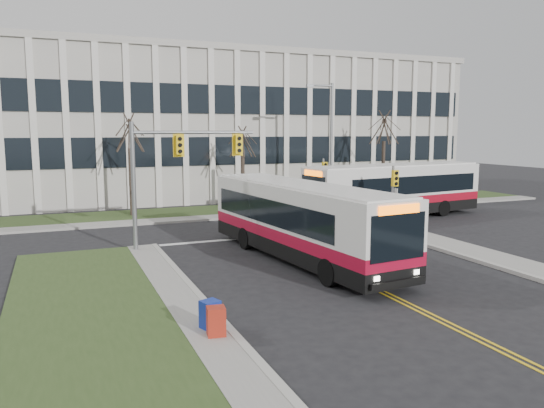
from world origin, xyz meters
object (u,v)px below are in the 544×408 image
(newspaper_box_blue, at_px, (210,317))
(newspaper_box_red, at_px, (216,324))
(streetlight, at_px, (329,139))
(bus_cross, at_px, (394,192))
(directory_sign, at_px, (253,195))
(bus_main, at_px, (301,223))

(newspaper_box_blue, xyz_separation_m, newspaper_box_red, (0.00, -0.60, 0.00))
(streetlight, relative_size, bus_cross, 0.70)
(bus_cross, relative_size, newspaper_box_blue, 13.76)
(directory_sign, height_order, bus_main, bus_main)
(bus_main, relative_size, newspaper_box_red, 13.34)
(streetlight, height_order, newspaper_box_red, streetlight)
(bus_cross, bearing_deg, newspaper_box_blue, -55.61)
(streetlight, bearing_deg, directory_sign, 166.77)
(streetlight, xyz_separation_m, bus_cross, (2.21, -5.11, -3.45))
(directory_sign, xyz_separation_m, bus_main, (-3.12, -14.70, 0.52))
(directory_sign, xyz_separation_m, newspaper_box_blue, (-9.30, -21.60, -0.70))
(bus_cross, xyz_separation_m, newspaper_box_blue, (-17.04, -15.20, -1.27))
(bus_main, bearing_deg, newspaper_box_red, -135.50)
(streetlight, height_order, bus_cross, streetlight)
(bus_cross, distance_m, newspaper_box_red, 23.27)
(bus_main, height_order, newspaper_box_blue, bus_main)
(newspaper_box_blue, relative_size, newspaper_box_red, 1.00)
(directory_sign, bearing_deg, bus_cross, -39.61)
(streetlight, height_order, directory_sign, streetlight)
(directory_sign, bearing_deg, newspaper_box_blue, -113.29)
(newspaper_box_blue, height_order, newspaper_box_red, same)
(newspaper_box_red, bearing_deg, directory_sign, 75.55)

